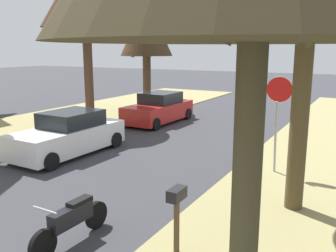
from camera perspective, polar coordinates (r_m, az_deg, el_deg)
stop_sign_far at (r=11.61m, az=16.64°, el=3.34°), size 0.81×0.40×2.96m
street_tree_left_far at (r=22.84m, az=-3.38°, el=14.80°), size 3.15×3.15×6.73m
parked_sedan_white at (r=13.99m, az=-15.05°, el=-1.32°), size 2.02×4.44×1.57m
parked_sedan_red at (r=19.34m, az=-1.42°, el=2.65°), size 2.02×4.44×1.57m
parked_motorcycle at (r=7.78m, az=-14.58°, el=-13.85°), size 0.60×2.05×0.97m
curbside_mailbox at (r=6.91m, az=1.35°, el=-11.60°), size 0.22×0.44×1.27m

